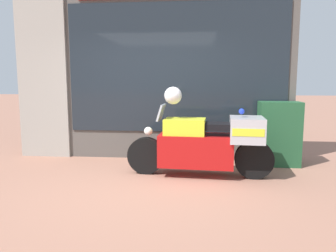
# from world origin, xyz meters

# --- Properties ---
(ground_plane) EXTENTS (60.00, 60.00, 0.00)m
(ground_plane) POSITION_xyz_m (0.00, 0.00, 0.00)
(ground_plane) COLOR #9E6B56
(shop_building) EXTENTS (5.39, 0.55, 3.43)m
(shop_building) POSITION_xyz_m (-0.42, 2.00, 1.72)
(shop_building) COLOR #56514C
(shop_building) RESTS_ON ground
(window_display) EXTENTS (3.93, 0.30, 1.80)m
(window_display) POSITION_xyz_m (0.43, 2.03, 0.44)
(window_display) COLOR slate
(window_display) RESTS_ON ground
(paramedic_motorcycle) EXTENTS (2.35, 0.68, 1.16)m
(paramedic_motorcycle) POSITION_xyz_m (1.05, 0.68, 0.55)
(paramedic_motorcycle) COLOR black
(paramedic_motorcycle) RESTS_ON ground
(utility_cabinet) EXTENTS (0.73, 0.43, 1.16)m
(utility_cabinet) POSITION_xyz_m (2.36, 1.53, 0.58)
(utility_cabinet) COLOR #235633
(utility_cabinet) RESTS_ON ground
(white_helmet) EXTENTS (0.28, 0.28, 0.28)m
(white_helmet) POSITION_xyz_m (0.50, 0.71, 1.30)
(white_helmet) COLOR white
(white_helmet) RESTS_ON paramedic_motorcycle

